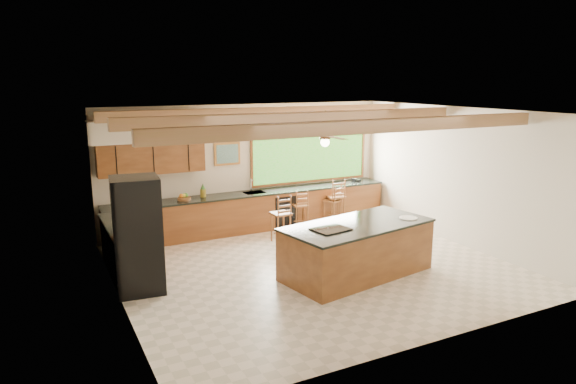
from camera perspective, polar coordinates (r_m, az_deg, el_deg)
name	(u,v)px	position (r m, az deg, el deg)	size (l,w,h in m)	color
ground	(314,268)	(10.06, 2.94, -8.39)	(7.20, 7.20, 0.00)	beige
room_shell	(291,151)	(9.99, 0.37, 4.60)	(7.27, 6.54, 3.02)	beige
counter_run	(228,219)	(11.77, -6.65, -2.97)	(7.12, 3.10, 1.24)	brown
island	(357,249)	(9.65, 7.65, -6.30)	(3.01, 1.80, 1.01)	brown
refrigerator	(138,235)	(9.05, -16.37, -4.63)	(0.85, 0.83, 2.00)	black
bar_stool_a	(301,206)	(12.36, 1.47, -1.59)	(0.40, 0.40, 0.98)	brown
bar_stool_b	(282,215)	(11.34, -0.68, -2.53)	(0.41, 0.41, 1.09)	brown
bar_stool_c	(337,198)	(12.82, 5.44, -0.62)	(0.46, 0.46, 1.17)	brown
bar_stool_d	(334,201)	(12.80, 5.08, -1.04)	(0.48, 0.49, 1.02)	brown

